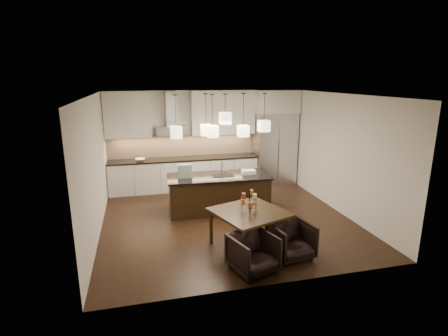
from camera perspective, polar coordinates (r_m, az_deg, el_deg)
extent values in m
cube|color=black|center=(8.14, 0.34, -8.27)|extent=(5.50, 5.50, 0.02)
cube|color=white|center=(7.51, 0.38, 11.97)|extent=(5.50, 5.50, 0.02)
cube|color=silver|center=(10.35, -3.43, 4.81)|extent=(5.50, 0.02, 2.80)
cube|color=silver|center=(5.18, 7.94, -5.34)|extent=(5.50, 0.02, 2.80)
cube|color=silver|center=(7.53, -20.44, 0.19)|extent=(0.02, 5.50, 2.80)
cube|color=silver|center=(8.79, 18.09, 2.35)|extent=(0.02, 5.50, 2.80)
cube|color=#B7B7BA|center=(10.63, 8.19, 3.17)|extent=(1.20, 0.72, 2.15)
cube|color=silver|center=(10.45, 8.47, 10.71)|extent=(1.26, 0.72, 0.65)
cube|color=silver|center=(10.15, -6.47, -1.01)|extent=(4.21, 0.62, 0.88)
cube|color=black|center=(10.03, -6.55, 1.52)|extent=(4.21, 0.66, 0.04)
cube|color=tan|center=(10.26, -6.82, 3.71)|extent=(4.21, 0.02, 0.63)
cube|color=silver|center=(9.89, -15.48, 8.39)|extent=(1.25, 0.35, 1.25)
cube|color=silver|center=(10.18, -0.20, 9.07)|extent=(1.85, 0.35, 1.25)
cube|color=#B7B7BA|center=(9.90, -8.45, 6.11)|extent=(0.90, 0.52, 0.24)
cube|color=#B7B7BA|center=(9.94, -8.65, 9.62)|extent=(0.30, 0.28, 0.96)
imported|color=silver|center=(9.90, -13.52, 1.33)|extent=(0.31, 0.31, 0.06)
cube|color=black|center=(8.50, -0.90, -4.21)|extent=(2.41, 1.06, 0.83)
cube|color=black|center=(8.37, -0.91, -1.39)|extent=(2.49, 1.14, 0.04)
cube|color=#235F41|center=(8.21, -6.41, -0.49)|extent=(0.33, 0.19, 0.32)
cube|color=silver|center=(8.53, 4.04, -0.64)|extent=(0.33, 0.24, 0.09)
cylinder|color=beige|center=(6.61, 5.12, -5.42)|extent=(0.09, 0.09, 0.10)
cylinder|color=#C66E2A|center=(6.58, 3.10, -5.47)|extent=(0.09, 0.09, 0.10)
cylinder|color=brown|center=(6.41, 4.34, -6.06)|extent=(0.09, 0.09, 0.10)
cylinder|color=#C66E2A|center=(6.61, 4.49, -3.99)|extent=(0.09, 0.09, 0.10)
cylinder|color=brown|center=(6.43, 3.21, -4.52)|extent=(0.09, 0.09, 0.10)
cylinder|color=beige|center=(6.40, 5.04, -4.63)|extent=(0.09, 0.09, 0.10)
imported|color=black|center=(5.99, 4.79, -13.68)|extent=(0.87, 0.89, 0.64)
imported|color=black|center=(6.50, 10.89, -11.49)|extent=(0.80, 0.81, 0.65)
cube|color=#FFF5C5|center=(7.77, -7.80, 5.76)|extent=(0.24, 0.24, 0.26)
cube|color=#FFF5C5|center=(8.33, -2.95, 6.21)|extent=(0.24, 0.24, 0.26)
cube|color=#FFF5C5|center=(8.03, 0.19, 8.13)|extent=(0.24, 0.24, 0.26)
cube|color=#FFF5C5|center=(8.32, 3.14, 6.05)|extent=(0.24, 0.24, 0.26)
cube|color=#FFF5C5|center=(8.38, 6.52, 6.82)|extent=(0.24, 0.24, 0.26)
cube|color=#FFF5C5|center=(7.89, -1.90, 5.97)|extent=(0.24, 0.24, 0.26)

